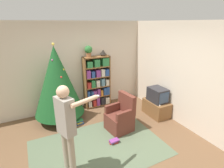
# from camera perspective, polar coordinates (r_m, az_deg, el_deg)

# --- Properties ---
(ground_plane) EXTENTS (14.00, 14.00, 0.00)m
(ground_plane) POSITION_cam_1_polar(r_m,az_deg,el_deg) (4.06, -0.32, -19.45)
(ground_plane) COLOR brown
(wall_back) EXTENTS (8.00, 0.10, 2.60)m
(wall_back) POSITION_cam_1_polar(r_m,az_deg,el_deg) (5.35, -10.88, 5.61)
(wall_back) COLOR beige
(wall_back) RESTS_ON ground_plane
(wall_right) EXTENTS (0.10, 8.00, 2.60)m
(wall_right) POSITION_cam_1_polar(r_m,az_deg,el_deg) (4.66, 23.24, 2.30)
(wall_right) COLOR beige
(wall_right) RESTS_ON ground_plane
(area_rug) EXTENTS (2.77, 1.84, 0.01)m
(area_rug) POSITION_cam_1_polar(r_m,az_deg,el_deg) (4.01, -4.25, -19.95)
(area_rug) COLOR #56664C
(area_rug) RESTS_ON ground_plane
(bookshelf) EXTENTS (0.82, 0.28, 1.60)m
(bookshelf) POSITION_cam_1_polar(r_m,az_deg,el_deg) (5.45, -4.75, 0.52)
(bookshelf) COLOR brown
(bookshelf) RESTS_ON ground_plane
(tv_stand) EXTENTS (0.47, 0.76, 0.44)m
(tv_stand) POSITION_cam_1_polar(r_m,az_deg,el_deg) (5.25, 14.27, -7.58)
(tv_stand) COLOR brown
(tv_stand) RESTS_ON ground_plane
(television) EXTENTS (0.39, 0.52, 0.39)m
(television) POSITION_cam_1_polar(r_m,az_deg,el_deg) (5.07, 14.67, -3.42)
(television) COLOR #28282D
(television) RESTS_ON tv_stand
(game_remote) EXTENTS (0.04, 0.12, 0.02)m
(game_remote) POSITION_cam_1_polar(r_m,az_deg,el_deg) (4.91, 14.96, -6.60)
(game_remote) COLOR white
(game_remote) RESTS_ON tv_stand
(christmas_tree) EXTENTS (1.30, 1.30, 2.10)m
(christmas_tree) POSITION_cam_1_polar(r_m,az_deg,el_deg) (4.72, -17.49, 0.92)
(christmas_tree) COLOR #4C3323
(christmas_tree) RESTS_ON ground_plane
(armchair) EXTENTS (0.64, 0.63, 0.92)m
(armchair) POSITION_cam_1_polar(r_m,az_deg,el_deg) (4.40, 2.80, -10.93)
(armchair) COLOR brown
(armchair) RESTS_ON ground_plane
(standing_person) EXTENTS (0.72, 0.45, 1.67)m
(standing_person) POSITION_cam_1_polar(r_m,az_deg,el_deg) (2.97, -14.60, -12.86)
(standing_person) COLOR #9E937F
(standing_person) RESTS_ON ground_plane
(potted_plant) EXTENTS (0.22, 0.22, 0.33)m
(potted_plant) POSITION_cam_1_polar(r_m,az_deg,el_deg) (5.13, -7.68, 10.80)
(potted_plant) COLOR #935B38
(potted_plant) RESTS_ON bookshelf
(table_lamp) EXTENTS (0.20, 0.20, 0.18)m
(table_lamp) POSITION_cam_1_polar(r_m,az_deg,el_deg) (5.31, -2.91, 10.27)
(table_lamp) COLOR #473828
(table_lamp) RESTS_ON bookshelf
(book_pile_near_tree) EXTENTS (0.23, 0.18, 0.12)m
(book_pile_near_tree) POSITION_cam_1_polar(r_m,az_deg,el_deg) (4.83, -10.67, -11.99)
(book_pile_near_tree) COLOR #284C93
(book_pile_near_tree) RESTS_ON ground_plane
(book_pile_by_chair) EXTENTS (0.23, 0.16, 0.08)m
(book_pile_by_chair) POSITION_cam_1_polar(r_m,az_deg,el_deg) (4.10, 0.59, -18.23)
(book_pile_by_chair) COLOR #B22D28
(book_pile_by_chair) RESTS_ON ground_plane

